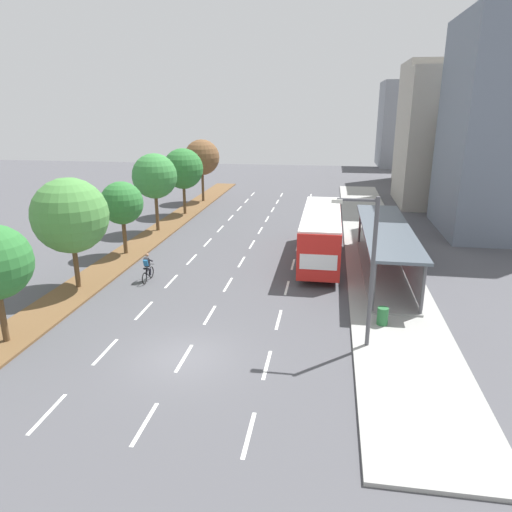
% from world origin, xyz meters
% --- Properties ---
extents(ground_plane, '(140.00, 140.00, 0.00)m').
position_xyz_m(ground_plane, '(0.00, 0.00, 0.00)').
color(ground_plane, '#4C4C51').
extents(median_strip, '(2.60, 52.00, 0.12)m').
position_xyz_m(median_strip, '(-8.30, 20.00, 0.06)').
color(median_strip, brown).
rests_on(median_strip, ground).
extents(sidewalk_right, '(4.50, 52.00, 0.15)m').
position_xyz_m(sidewalk_right, '(9.25, 20.00, 0.07)').
color(sidewalk_right, '#9E9E99').
rests_on(sidewalk_right, ground).
extents(lane_divider_left, '(0.14, 45.74, 0.01)m').
position_xyz_m(lane_divider_left, '(-3.50, 17.37, 0.00)').
color(lane_divider_left, white).
rests_on(lane_divider_left, ground).
extents(lane_divider_center, '(0.14, 45.74, 0.01)m').
position_xyz_m(lane_divider_center, '(0.00, 17.37, 0.00)').
color(lane_divider_center, white).
rests_on(lane_divider_center, ground).
extents(lane_divider_right, '(0.14, 45.74, 0.01)m').
position_xyz_m(lane_divider_right, '(3.50, 17.37, 0.00)').
color(lane_divider_right, white).
rests_on(lane_divider_right, ground).
extents(bus_shelter, '(2.90, 13.80, 2.86)m').
position_xyz_m(bus_shelter, '(9.53, 12.07, 1.86)').
color(bus_shelter, gray).
rests_on(bus_shelter, sidewalk_right).
extents(bus, '(2.54, 11.29, 3.37)m').
position_xyz_m(bus, '(5.25, 14.34, 2.07)').
color(bus, red).
rests_on(bus, ground).
extents(cyclist, '(0.46, 1.82, 1.71)m').
position_xyz_m(cyclist, '(-4.90, 8.52, 0.79)').
color(cyclist, black).
rests_on(cyclist, ground).
extents(median_tree_second, '(4.18, 4.18, 6.29)m').
position_xyz_m(median_tree_second, '(-8.40, 6.71, 4.31)').
color(median_tree_second, brown).
rests_on(median_tree_second, median_strip).
extents(median_tree_third, '(2.95, 2.95, 5.09)m').
position_xyz_m(median_tree_third, '(-8.44, 13.38, 3.71)').
color(median_tree_third, brown).
rests_on(median_tree_third, median_strip).
extents(median_tree_fourth, '(3.67, 3.67, 6.38)m').
position_xyz_m(median_tree_fourth, '(-8.50, 20.04, 4.65)').
color(median_tree_fourth, brown).
rests_on(median_tree_fourth, median_strip).
extents(median_tree_fifth, '(3.82, 3.82, 6.26)m').
position_xyz_m(median_tree_fifth, '(-8.19, 26.71, 4.45)').
color(median_tree_fifth, brown).
rests_on(median_tree_fifth, median_strip).
extents(median_tree_farthest, '(3.80, 3.80, 6.66)m').
position_xyz_m(median_tree_farthest, '(-8.14, 33.37, 4.87)').
color(median_tree_farthest, brown).
rests_on(median_tree_farthest, median_strip).
extents(streetlight, '(1.91, 0.24, 6.50)m').
position_xyz_m(streetlight, '(7.42, 2.09, 3.89)').
color(streetlight, '#4C4C51').
rests_on(streetlight, sidewalk_right).
extents(trash_bin, '(0.52, 0.52, 0.85)m').
position_xyz_m(trash_bin, '(8.45, 4.26, 0.57)').
color(trash_bin, '#286B38').
rests_on(trash_bin, sidewalk_right).
extents(building_near_right, '(8.49, 10.42, 16.91)m').
position_xyz_m(building_near_right, '(19.26, 24.28, 8.46)').
color(building_near_right, slate).
rests_on(building_near_right, ground).
extents(building_mid_right, '(11.43, 9.94, 13.85)m').
position_xyz_m(building_mid_right, '(18.66, 36.30, 6.92)').
color(building_mid_right, '#A39E93').
rests_on(building_mid_right, ground).
extents(building_far_right, '(9.91, 10.38, 15.73)m').
position_xyz_m(building_far_right, '(19.64, 50.84, 7.86)').
color(building_far_right, '#A39E93').
rests_on(building_far_right, ground).
extents(building_tall_right, '(7.48, 10.98, 14.40)m').
position_xyz_m(building_tall_right, '(17.67, 72.05, 7.20)').
color(building_tall_right, gray).
rests_on(building_tall_right, ground).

